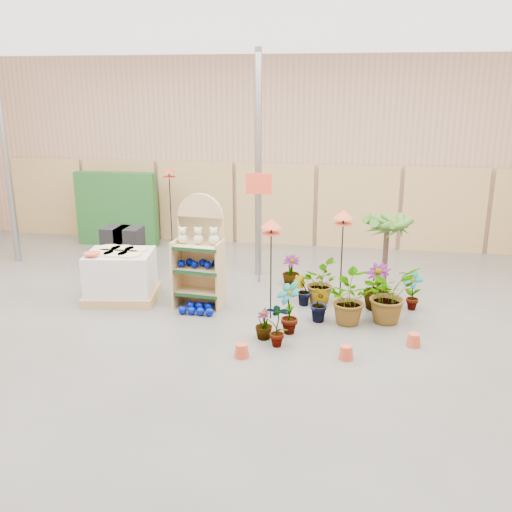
{
  "coord_description": "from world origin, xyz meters",
  "views": [
    {
      "loc": [
        1.89,
        -7.7,
        3.8
      ],
      "look_at": [
        0.3,
        1.5,
        1.0
      ],
      "focal_mm": 40.0,
      "sensor_mm": 36.0,
      "label": 1
    }
  ],
  "objects_px": {
    "display_shelf": "(200,255)",
    "pallet_stack": "(121,276)",
    "bird_table_front": "(271,227)",
    "potted_plant_2": "(346,298)"
  },
  "relations": [
    {
      "from": "display_shelf",
      "to": "pallet_stack",
      "type": "xyz_separation_m",
      "value": [
        -1.5,
        -0.04,
        -0.46
      ]
    },
    {
      "from": "potted_plant_2",
      "to": "pallet_stack",
      "type": "bearing_deg",
      "value": 174.3
    },
    {
      "from": "bird_table_front",
      "to": "potted_plant_2",
      "type": "distance_m",
      "value": 1.72
    },
    {
      "from": "display_shelf",
      "to": "pallet_stack",
      "type": "height_order",
      "value": "display_shelf"
    },
    {
      "from": "display_shelf",
      "to": "pallet_stack",
      "type": "distance_m",
      "value": 1.57
    },
    {
      "from": "bird_table_front",
      "to": "potted_plant_2",
      "type": "xyz_separation_m",
      "value": [
        1.26,
        0.02,
        -1.17
      ]
    },
    {
      "from": "display_shelf",
      "to": "bird_table_front",
      "type": "height_order",
      "value": "display_shelf"
    },
    {
      "from": "display_shelf",
      "to": "potted_plant_2",
      "type": "height_order",
      "value": "display_shelf"
    },
    {
      "from": "display_shelf",
      "to": "bird_table_front",
      "type": "xyz_separation_m",
      "value": [
        1.34,
        -0.47,
        0.68
      ]
    },
    {
      "from": "pallet_stack",
      "to": "bird_table_front",
      "type": "bearing_deg",
      "value": -17.2
    }
  ]
}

